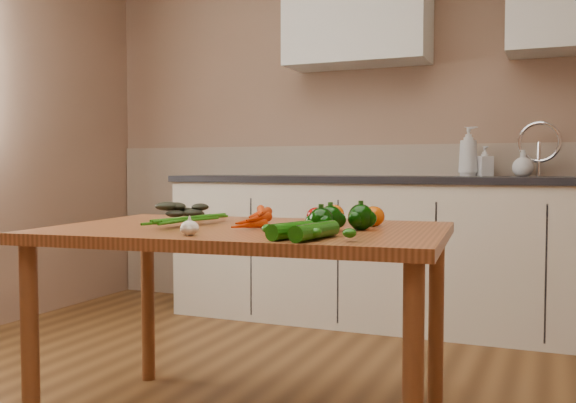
{
  "coord_description": "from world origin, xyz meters",
  "views": [
    {
      "loc": [
        1.08,
        -1.63,
        0.95
      ],
      "look_at": [
        0.12,
        0.67,
        0.82
      ],
      "focal_mm": 40.0,
      "sensor_mm": 36.0,
      "label": 1
    }
  ],
  "objects_px": {
    "pepper_c": "(321,221)",
    "zucchini_b": "(291,230)",
    "soap_bottle_b": "(485,161)",
    "garlic_bulb": "(190,228)",
    "soap_bottle_a": "(468,151)",
    "soap_bottle_c": "(523,163)",
    "pepper_b": "(361,217)",
    "table": "(248,250)",
    "pepper_a": "(330,219)",
    "zucchini_a": "(315,231)",
    "tomato_c": "(373,216)",
    "tomato_a": "(316,216)",
    "tomato_b": "(334,214)",
    "leafy_greens": "(184,208)",
    "carrot_bunch": "(235,217)"
  },
  "relations": [
    {
      "from": "tomato_b",
      "to": "tomato_c",
      "type": "height_order",
      "value": "same"
    },
    {
      "from": "tomato_a",
      "to": "tomato_b",
      "type": "xyz_separation_m",
      "value": [
        0.05,
        0.05,
        0.0
      ]
    },
    {
      "from": "zucchini_b",
      "to": "carrot_bunch",
      "type": "bearing_deg",
      "value": 139.58
    },
    {
      "from": "leafy_greens",
      "to": "tomato_b",
      "type": "height_order",
      "value": "leafy_greens"
    },
    {
      "from": "soap_bottle_a",
      "to": "zucchini_a",
      "type": "bearing_deg",
      "value": -164.56
    },
    {
      "from": "carrot_bunch",
      "to": "zucchini_a",
      "type": "height_order",
      "value": "carrot_bunch"
    },
    {
      "from": "soap_bottle_c",
      "to": "zucchini_b",
      "type": "relative_size",
      "value": 0.86
    },
    {
      "from": "garlic_bulb",
      "to": "pepper_a",
      "type": "distance_m",
      "value": 0.47
    },
    {
      "from": "zucchini_b",
      "to": "garlic_bulb",
      "type": "bearing_deg",
      "value": -173.52
    },
    {
      "from": "table",
      "to": "pepper_c",
      "type": "height_order",
      "value": "pepper_c"
    },
    {
      "from": "tomato_b",
      "to": "zucchini_b",
      "type": "height_order",
      "value": "tomato_b"
    },
    {
      "from": "pepper_c",
      "to": "garlic_bulb",
      "type": "bearing_deg",
      "value": -149.86
    },
    {
      "from": "pepper_a",
      "to": "zucchini_a",
      "type": "xyz_separation_m",
      "value": [
        0.04,
        -0.26,
        -0.02
      ]
    },
    {
      "from": "soap_bottle_a",
      "to": "soap_bottle_b",
      "type": "distance_m",
      "value": 0.11
    },
    {
      "from": "tomato_a",
      "to": "zucchini_a",
      "type": "distance_m",
      "value": 0.49
    },
    {
      "from": "leafy_greens",
      "to": "tomato_a",
      "type": "relative_size",
      "value": 2.8
    },
    {
      "from": "pepper_b",
      "to": "zucchini_b",
      "type": "height_order",
      "value": "pepper_b"
    },
    {
      "from": "leafy_greens",
      "to": "garlic_bulb",
      "type": "relative_size",
      "value": 3.5
    },
    {
      "from": "table",
      "to": "tomato_b",
      "type": "relative_size",
      "value": 18.07
    },
    {
      "from": "pepper_b",
      "to": "zucchini_b",
      "type": "relative_size",
      "value": 0.48
    },
    {
      "from": "pepper_c",
      "to": "tomato_a",
      "type": "height_order",
      "value": "pepper_c"
    },
    {
      "from": "pepper_a",
      "to": "pepper_c",
      "type": "xyz_separation_m",
      "value": [
        0.0,
        -0.1,
        -0.0
      ]
    },
    {
      "from": "soap_bottle_b",
      "to": "zucchini_b",
      "type": "distance_m",
      "value": 2.26
    },
    {
      "from": "zucchini_b",
      "to": "soap_bottle_a",
      "type": "bearing_deg",
      "value": 83.95
    },
    {
      "from": "soap_bottle_c",
      "to": "pepper_b",
      "type": "bearing_deg",
      "value": -69.9
    },
    {
      "from": "pepper_c",
      "to": "zucchini_a",
      "type": "relative_size",
      "value": 0.37
    },
    {
      "from": "table",
      "to": "tomato_b",
      "type": "distance_m",
      "value": 0.36
    },
    {
      "from": "leafy_greens",
      "to": "tomato_a",
      "type": "distance_m",
      "value": 0.57
    },
    {
      "from": "pepper_a",
      "to": "pepper_b",
      "type": "bearing_deg",
      "value": 41.8
    },
    {
      "from": "pepper_a",
      "to": "zucchini_b",
      "type": "bearing_deg",
      "value": -96.6
    },
    {
      "from": "table",
      "to": "soap_bottle_c",
      "type": "distance_m",
      "value": 2.13
    },
    {
      "from": "table",
      "to": "tomato_a",
      "type": "height_order",
      "value": "tomato_a"
    },
    {
      "from": "garlic_bulb",
      "to": "pepper_a",
      "type": "bearing_deg",
      "value": 40.45
    },
    {
      "from": "pepper_b",
      "to": "pepper_c",
      "type": "xyz_separation_m",
      "value": [
        -0.08,
        -0.17,
        -0.0
      ]
    },
    {
      "from": "soap_bottle_a",
      "to": "zucchini_b",
      "type": "xyz_separation_m",
      "value": [
        -0.23,
        -2.21,
        -0.28
      ]
    },
    {
      "from": "garlic_bulb",
      "to": "zucchini_a",
      "type": "relative_size",
      "value": 0.25
    },
    {
      "from": "pepper_c",
      "to": "tomato_a",
      "type": "xyz_separation_m",
      "value": [
        -0.13,
        0.3,
        -0.01
      ]
    },
    {
      "from": "garlic_bulb",
      "to": "pepper_c",
      "type": "bearing_deg",
      "value": 30.14
    },
    {
      "from": "tomato_a",
      "to": "tomato_c",
      "type": "height_order",
      "value": "tomato_c"
    },
    {
      "from": "pepper_c",
      "to": "zucchini_b",
      "type": "xyz_separation_m",
      "value": [
        -0.03,
        -0.17,
        -0.02
      ]
    },
    {
      "from": "pepper_b",
      "to": "tomato_b",
      "type": "bearing_deg",
      "value": 130.75
    },
    {
      "from": "garlic_bulb",
      "to": "tomato_c",
      "type": "xyz_separation_m",
      "value": [
        0.45,
        0.52,
        0.01
      ]
    },
    {
      "from": "soap_bottle_b",
      "to": "soap_bottle_a",
      "type": "bearing_deg",
      "value": 155.77
    },
    {
      "from": "soap_bottle_b",
      "to": "pepper_b",
      "type": "height_order",
      "value": "soap_bottle_b"
    },
    {
      "from": "garlic_bulb",
      "to": "pepper_b",
      "type": "height_order",
      "value": "pepper_b"
    },
    {
      "from": "soap_bottle_b",
      "to": "garlic_bulb",
      "type": "bearing_deg",
      "value": -139.13
    },
    {
      "from": "pepper_c",
      "to": "soap_bottle_b",
      "type": "bearing_deg",
      "value": 81.82
    },
    {
      "from": "soap_bottle_c",
      "to": "zucchini_b",
      "type": "height_order",
      "value": "soap_bottle_c"
    },
    {
      "from": "soap_bottle_b",
      "to": "zucchini_b",
      "type": "height_order",
      "value": "soap_bottle_b"
    },
    {
      "from": "soap_bottle_a",
      "to": "pepper_b",
      "type": "xyz_separation_m",
      "value": [
        -0.12,
        -1.87,
        -0.27
      ]
    }
  ]
}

